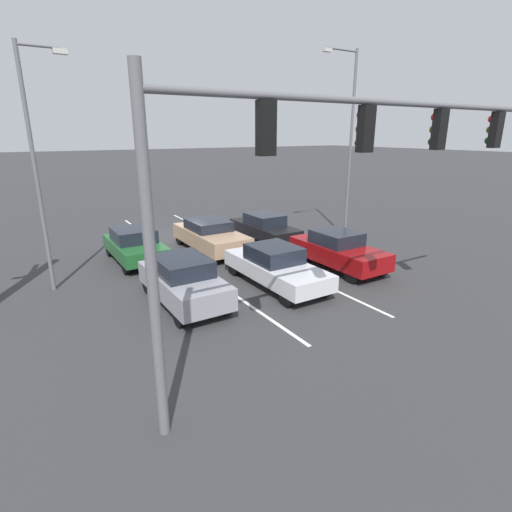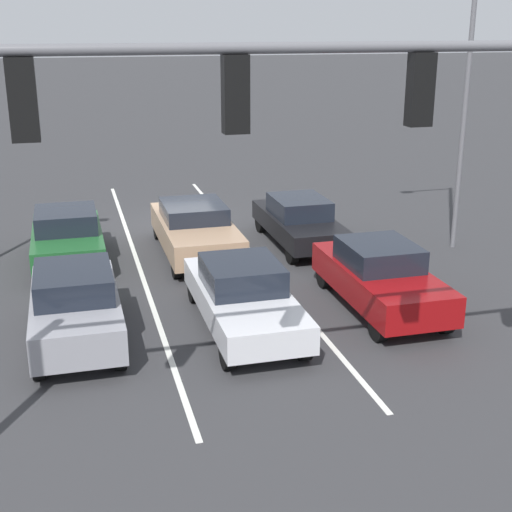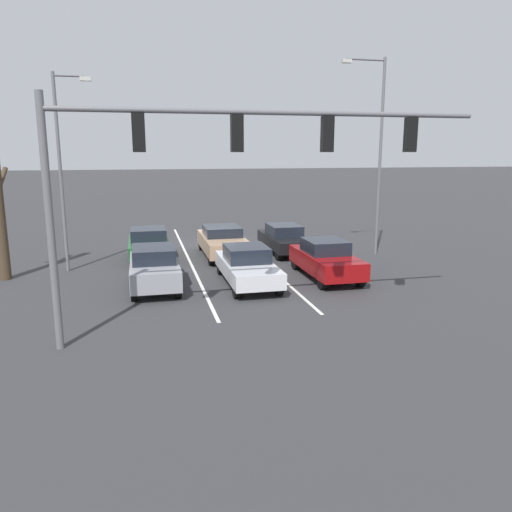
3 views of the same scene
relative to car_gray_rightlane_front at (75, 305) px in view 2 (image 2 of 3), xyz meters
name	(u,v)px [view 2 (image 2 of 3)]	position (x,y,z in m)	size (l,w,h in m)	color
ground_plane	(177,225)	(-3.39, -8.26, -0.80)	(240.00, 240.00, 0.00)	#333335
lane_stripe_left_divider	(251,252)	(-5.03, -4.91, -0.80)	(0.12, 18.70, 0.01)	silver
lane_stripe_center_divider	(137,261)	(-1.74, -4.91, -0.80)	(0.12, 18.70, 0.01)	silver
car_gray_rightlane_front	(75,305)	(0.00, 0.00, 0.00)	(1.75, 4.18, 1.57)	gray
car_silver_midlane_front	(243,295)	(-3.51, 0.23, -0.06)	(1.79, 4.74, 1.48)	silver
car_maroon_leftlane_front	(380,276)	(-6.83, -0.04, -0.03)	(1.77, 4.41, 1.54)	maroon
car_black_leftlane_second	(299,221)	(-6.58, -5.24, -0.06)	(1.71, 4.41, 1.44)	black
car_darkgreen_rightlane_second	(67,235)	(0.09, -5.37, -0.05)	(1.85, 4.07, 1.46)	#1E5928
car_tan_midlane_second	(195,229)	(-3.44, -5.14, -0.05)	(1.94, 4.79, 1.46)	tan
traffic_signal_gantry	(186,141)	(-1.51, 5.42, 4.15)	(11.69, 0.37, 6.46)	slate
street_lamp_left_shoulder	(462,61)	(-10.71, -3.84, 4.52)	(2.19, 0.24, 9.31)	slate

